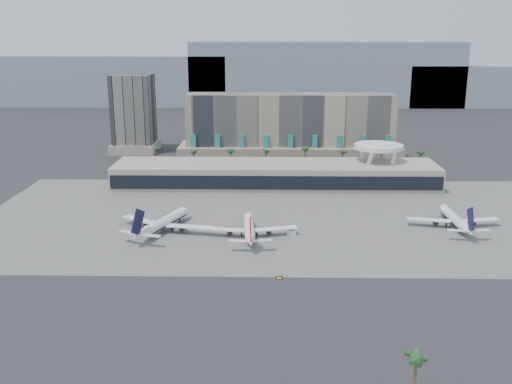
{
  "coord_description": "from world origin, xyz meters",
  "views": [
    {
      "loc": [
        -4.48,
        -184.29,
        77.53
      ],
      "look_at": [
        -8.9,
        40.0,
        15.51
      ],
      "focal_mm": 40.0,
      "sensor_mm": 36.0,
      "label": 1
    }
  ],
  "objects_px": {
    "airliner_left": "(164,222)",
    "airliner_right": "(455,219)",
    "airliner_centre": "(249,228)",
    "service_vehicle_b": "(291,233)",
    "taxiway_sign": "(279,278)",
    "service_vehicle_a": "(177,218)"
  },
  "relations": [
    {
      "from": "service_vehicle_b",
      "to": "taxiway_sign",
      "type": "height_order",
      "value": "service_vehicle_b"
    },
    {
      "from": "service_vehicle_a",
      "to": "airliner_centre",
      "type": "bearing_deg",
      "value": -19.01
    },
    {
      "from": "airliner_centre",
      "to": "service_vehicle_b",
      "type": "distance_m",
      "value": 17.26
    },
    {
      "from": "airliner_centre",
      "to": "service_vehicle_b",
      "type": "height_order",
      "value": "airliner_centre"
    },
    {
      "from": "service_vehicle_a",
      "to": "service_vehicle_b",
      "type": "relative_size",
      "value": 1.18
    },
    {
      "from": "airliner_left",
      "to": "airliner_right",
      "type": "relative_size",
      "value": 1.02
    },
    {
      "from": "service_vehicle_b",
      "to": "taxiway_sign",
      "type": "distance_m",
      "value": 43.63
    },
    {
      "from": "airliner_left",
      "to": "airliner_right",
      "type": "distance_m",
      "value": 120.56
    },
    {
      "from": "airliner_left",
      "to": "service_vehicle_a",
      "type": "xyz_separation_m",
      "value": [
        3.2,
        13.83,
        -2.77
      ]
    },
    {
      "from": "airliner_left",
      "to": "service_vehicle_b",
      "type": "xyz_separation_m",
      "value": [
        51.94,
        -3.33,
        -2.88
      ]
    },
    {
      "from": "airliner_centre",
      "to": "service_vehicle_b",
      "type": "xyz_separation_m",
      "value": [
        16.89,
        2.46,
        -2.61
      ]
    },
    {
      "from": "airliner_left",
      "to": "service_vehicle_b",
      "type": "distance_m",
      "value": 52.13
    },
    {
      "from": "service_vehicle_b",
      "to": "airliner_left",
      "type": "bearing_deg",
      "value": -179.86
    },
    {
      "from": "airliner_centre",
      "to": "airliner_left",
      "type": "bearing_deg",
      "value": 167.17
    },
    {
      "from": "taxiway_sign",
      "to": "airliner_right",
      "type": "bearing_deg",
      "value": 36.26
    },
    {
      "from": "airliner_centre",
      "to": "service_vehicle_a",
      "type": "xyz_separation_m",
      "value": [
        -31.85,
        19.62,
        -2.5
      ]
    },
    {
      "from": "airliner_right",
      "to": "taxiway_sign",
      "type": "height_order",
      "value": "airliner_right"
    },
    {
      "from": "airliner_right",
      "to": "service_vehicle_a",
      "type": "xyz_separation_m",
      "value": [
        -117.12,
        6.42,
        -2.52
      ]
    },
    {
      "from": "airliner_left",
      "to": "taxiway_sign",
      "type": "bearing_deg",
      "value": -23.95
    },
    {
      "from": "service_vehicle_a",
      "to": "service_vehicle_b",
      "type": "distance_m",
      "value": 51.67
    },
    {
      "from": "airliner_left",
      "to": "taxiway_sign",
      "type": "distance_m",
      "value": 65.68
    },
    {
      "from": "airliner_left",
      "to": "taxiway_sign",
      "type": "xyz_separation_m",
      "value": [
        46.19,
        -46.58,
        -3.28
      ]
    }
  ]
}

